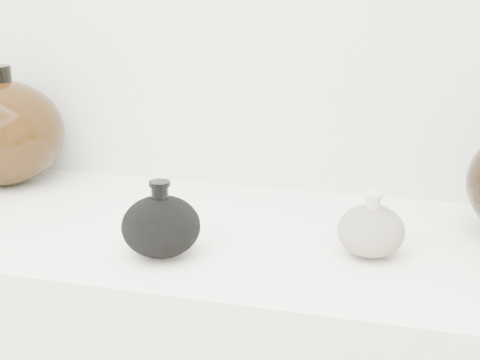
# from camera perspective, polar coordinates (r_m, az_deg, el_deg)

# --- Properties ---
(black_gourd_vase) EXTENTS (0.13, 0.13, 0.12)m
(black_gourd_vase) POSITION_cam_1_polar(r_m,az_deg,el_deg) (1.00, -6.76, -3.89)
(black_gourd_vase) COLOR black
(black_gourd_vase) RESTS_ON display_counter
(cream_gourd_vase) EXTENTS (0.11, 0.11, 0.10)m
(cream_gourd_vase) POSITION_cam_1_polar(r_m,az_deg,el_deg) (1.02, 11.12, -4.23)
(cream_gourd_vase) COLOR beige
(cream_gourd_vase) RESTS_ON display_counter
(left_round_pot) EXTENTS (0.27, 0.27, 0.24)m
(left_round_pot) POSITION_cam_1_polar(r_m,az_deg,el_deg) (1.42, -19.74, 3.88)
(left_round_pot) COLOR black
(left_round_pot) RESTS_ON display_counter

